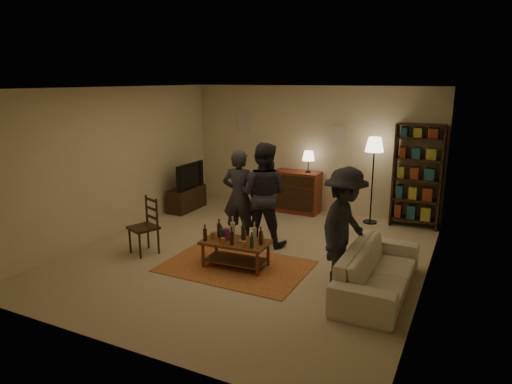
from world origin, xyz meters
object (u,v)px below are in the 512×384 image
Objects in this scene: dresser at (297,191)px; person_left at (239,196)px; coffee_table at (235,243)px; floor_lamp at (374,151)px; tv_stand at (187,193)px; dining_chair at (146,224)px; sofa at (378,270)px; person_by_sofa at (345,227)px; bookshelf at (417,175)px; person_right at (263,194)px.

dresser is 0.82× the size of person_left.
floor_lamp is at bearing 66.39° from coffee_table.
tv_stand is 2.43m from person_left.
dining_chair reaches higher than coffee_table.
tv_stand reaches higher than sofa.
person_by_sofa reaches higher than coffee_table.
dresser is at bearing 40.25° from person_by_sofa.
bookshelf reaches higher than person_left.
tv_stand is (-2.50, 2.31, 0.00)m from coffee_table.
person_left is (1.12, 1.16, 0.32)m from dining_chair.
coffee_table reaches higher than sofa.
dresser is 2.24m from person_left.
dining_chair is 0.48× the size of bookshelf.
bookshelf is 3.14m from person_right.
bookshelf is 3.51m from person_left.
tv_stand is at bearing -157.93° from dresser.
coffee_table is 1.62m from dining_chair.
coffee_table is 1.71m from person_by_sofa.
person_left is at bearing -32.47° from tv_stand.
tv_stand is at bearing 131.51° from dining_chair.
person_left reaches higher than sofa.
person_left is at bearing 115.11° from coffee_table.
bookshelf is at bearing 10.27° from floor_lamp.
person_right reaches higher than tv_stand.
floor_lamp reaches higher than dining_chair.
bookshelf is at bearing -1.20° from person_by_sofa.
bookshelf is 3.20m from person_by_sofa.
bookshelf is 1.12× the size of person_right.
dresser is 0.81× the size of person_by_sofa.
dresser is at bearing -105.63° from person_left.
sofa is at bearing 3.03° from coffee_table.
person_right is at bearing 179.53° from person_left.
coffee_table is 1.10× the size of dining_chair.
tv_stand is 0.64× the size of person_left.
dresser is 0.76× the size of person_right.
floor_lamp is 2.89m from person_left.
dining_chair is 0.46× the size of sofa.
dining_chair is 2.02m from person_right.
tv_stand is at bearing -41.99° from person_left.
sofa is at bearing -90.82° from bookshelf.
person_by_sofa is (1.89, -3.08, 0.37)m from dresser.
person_left is 2.30m from person_by_sofa.
tv_stand is at bearing 64.66° from sofa.
person_left reaches higher than coffee_table.
dresser is 2.18m from person_right.
tv_stand reaches higher than dining_chair.
person_left is at bearing 2.59° from person_right.
floor_lamp is 0.96× the size of person_right.
dresser is 3.63m from person_by_sofa.
coffee_table is 3.60m from floor_lamp.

